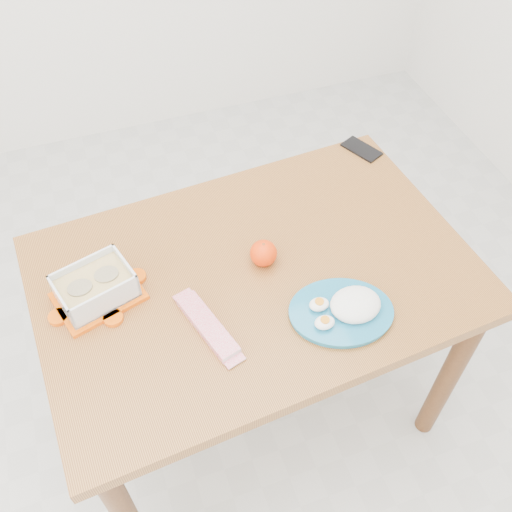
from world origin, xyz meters
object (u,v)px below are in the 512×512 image
object	(u,v)px
rice_plate	(346,308)
orange_fruit	(263,253)
food_container	(95,287)
dining_table	(256,295)
smartphone	(362,149)

from	to	relation	value
rice_plate	orange_fruit	bearing A→B (deg)	135.43
food_container	rice_plate	distance (m)	0.61
orange_fruit	dining_table	bearing A→B (deg)	-141.55
orange_fruit	rice_plate	world-z (taller)	orange_fruit
dining_table	smartphone	bearing A→B (deg)	32.08
orange_fruit	rice_plate	size ratio (longest dim) A/B	0.23
food_container	orange_fruit	bearing A→B (deg)	-19.99
dining_table	food_container	xyz separation A→B (m)	(-0.40, 0.05, 0.15)
dining_table	smartphone	size ratio (longest dim) A/B	9.53
dining_table	orange_fruit	size ratio (longest dim) A/B	16.62
food_container	orange_fruit	xyz separation A→B (m)	(0.43, -0.03, -0.01)
rice_plate	smartphone	distance (m)	0.64
smartphone	orange_fruit	bearing A→B (deg)	-168.73
smartphone	food_container	bearing A→B (deg)	174.05
dining_table	food_container	distance (m)	0.43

